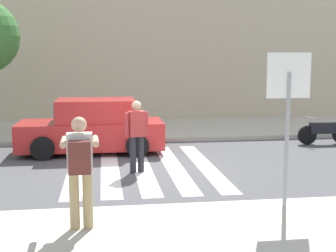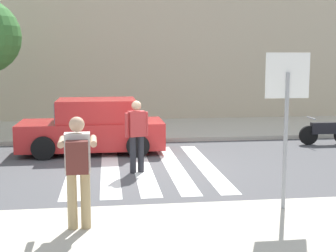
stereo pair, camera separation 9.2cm
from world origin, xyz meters
name	(u,v)px [view 2 (the right image)]	position (x,y,z in m)	size (l,w,h in m)	color
ground_plane	(143,169)	(0.00, 0.00, 0.00)	(120.00, 120.00, 0.00)	#4C4C4F
sidewalk_far	(130,130)	(0.00, 6.00, 0.07)	(60.00, 4.80, 0.14)	beige
building_facade_far	(124,43)	(0.00, 10.40, 3.38)	(56.00, 4.00, 6.76)	beige
crosswalk_stripe_0	(77,169)	(-1.60, 0.20, 0.00)	(0.44, 5.20, 0.01)	silver
crosswalk_stripe_1	(110,168)	(-0.80, 0.20, 0.00)	(0.44, 5.20, 0.01)	silver
crosswalk_stripe_2	(142,167)	(0.00, 0.20, 0.00)	(0.44, 5.20, 0.01)	silver
crosswalk_stripe_3	(174,166)	(0.80, 0.20, 0.00)	(0.44, 5.20, 0.01)	silver
crosswalk_stripe_4	(205,165)	(1.60, 0.20, 0.00)	(0.44, 5.20, 0.01)	silver
stop_sign	(287,96)	(2.16, -3.69, 2.09)	(0.76, 0.08, 2.67)	gray
photographer_with_backpack	(78,163)	(-1.30, -4.26, 1.17)	(0.60, 0.85, 1.72)	tan
pedestrian_crossing	(137,132)	(-0.16, -0.28, 0.97)	(0.56, 0.34, 1.72)	#232328
parked_car_red	(93,128)	(-1.25, 2.30, 0.73)	(4.10, 1.92, 1.55)	red
motorcycle	(326,131)	(6.01, 2.60, 0.41)	(1.76, 0.60, 0.87)	black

